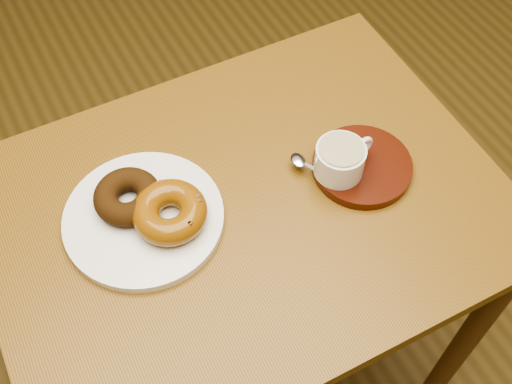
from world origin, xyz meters
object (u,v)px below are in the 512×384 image
donut_plate (144,218)px  saucer (362,166)px  coffee_cup (341,159)px  cafe_table (246,242)px

donut_plate → saucer: bearing=-12.3°
donut_plate → coffee_cup: (0.32, -0.07, 0.04)m
donut_plate → coffee_cup: 0.33m
donut_plate → saucer: (0.36, -0.08, 0.00)m
donut_plate → saucer: size_ratio=1.53×
coffee_cup → saucer: bearing=-15.2°
cafe_table → donut_plate: 0.21m
cafe_table → saucer: bearing=-7.4°
donut_plate → coffee_cup: coffee_cup is taller
cafe_table → saucer: saucer is taller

